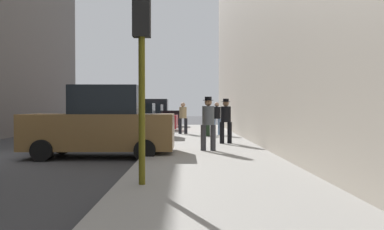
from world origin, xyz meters
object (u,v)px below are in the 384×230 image
(pedestrian_in_tan_coat, at_px, (183,116))
(pedestrian_with_beanie, at_px, (208,121))
(rolling_suitcase, at_px, (206,129))
(parked_bronze_suv, at_px, (102,125))
(parked_red_hatchback, at_px, (145,119))
(parked_black_suv, at_px, (152,115))
(traffic_light, at_px, (142,42))
(fire_hydrant, at_px, (168,130))
(pedestrian_with_fedora, at_px, (226,119))
(parked_gray_coupe, at_px, (131,123))
(pedestrian_in_jeans, at_px, (217,117))

(pedestrian_in_tan_coat, xyz_separation_m, pedestrian_with_beanie, (0.92, -8.11, 0.03))
(pedestrian_in_tan_coat, distance_m, rolling_suitcase, 2.05)
(rolling_suitcase, bearing_deg, parked_bronze_suv, -117.50)
(parked_red_hatchback, bearing_deg, pedestrian_with_beanie, -73.52)
(pedestrian_in_tan_coat, relative_size, rolling_suitcase, 1.64)
(parked_black_suv, relative_size, pedestrian_with_beanie, 2.60)
(parked_bronze_suv, distance_m, pedestrian_in_tan_coat, 8.93)
(traffic_light, height_order, pedestrian_with_beanie, traffic_light)
(fire_hydrant, height_order, pedestrian_with_fedora, pedestrian_with_fedora)
(parked_gray_coupe, bearing_deg, pedestrian_in_tan_coat, 45.79)
(parked_red_hatchback, distance_m, traffic_light, 17.06)
(parked_black_suv, bearing_deg, parked_red_hatchback, -90.00)
(parked_black_suv, xyz_separation_m, pedestrian_in_tan_coat, (2.46, -8.56, 0.07))
(fire_hydrant, relative_size, traffic_light, 0.20)
(parked_bronze_suv, bearing_deg, traffic_light, -69.46)
(parked_black_suv, bearing_deg, pedestrian_in_tan_coat, -73.95)
(parked_black_suv, bearing_deg, parked_bronze_suv, -90.00)
(pedestrian_with_fedora, bearing_deg, pedestrian_in_jeans, 89.77)
(fire_hydrant, distance_m, traffic_light, 11.01)
(parked_black_suv, bearing_deg, pedestrian_in_jeans, -65.71)
(pedestrian_in_jeans, height_order, pedestrian_with_fedora, pedestrian_with_fedora)
(traffic_light, xyz_separation_m, pedestrian_in_tan_coat, (0.61, 13.53, -1.65))
(pedestrian_in_tan_coat, distance_m, pedestrian_with_fedora, 5.86)
(rolling_suitcase, bearing_deg, pedestrian_with_beanie, -92.49)
(parked_bronze_suv, bearing_deg, parked_gray_coupe, 90.00)
(parked_black_suv, distance_m, pedestrian_in_tan_coat, 8.91)
(fire_hydrant, xyz_separation_m, rolling_suitcase, (1.86, 1.22, -0.01))
(traffic_light, height_order, rolling_suitcase, traffic_light)
(fire_hydrant, height_order, pedestrian_in_tan_coat, pedestrian_in_tan_coat)
(parked_bronze_suv, relative_size, traffic_light, 1.28)
(pedestrian_in_jeans, bearing_deg, parked_gray_coupe, -158.28)
(parked_black_suv, distance_m, pedestrian_with_fedora, 14.78)
(parked_bronze_suv, relative_size, rolling_suitcase, 4.43)
(rolling_suitcase, bearing_deg, fire_hydrant, -146.85)
(pedestrian_in_jeans, height_order, rolling_suitcase, pedestrian_in_jeans)
(parked_bronze_suv, relative_size, pedestrian_with_fedora, 2.59)
(parked_red_hatchback, xyz_separation_m, fire_hydrant, (1.80, -6.08, -0.35))
(parked_red_hatchback, distance_m, fire_hydrant, 6.35)
(parked_gray_coupe, relative_size, pedestrian_in_tan_coat, 2.46)
(parked_red_hatchback, bearing_deg, traffic_light, -83.72)
(parked_bronze_suv, distance_m, parked_gray_coupe, 6.06)
(pedestrian_in_jeans, distance_m, pedestrian_with_beanie, 7.32)
(fire_hydrant, bearing_deg, parked_red_hatchback, 106.53)
(pedestrian_in_tan_coat, bearing_deg, fire_hydrant, -103.44)
(parked_gray_coupe, bearing_deg, parked_red_hatchback, 90.00)
(pedestrian_with_fedora, bearing_deg, rolling_suitcase, 97.86)
(pedestrian_with_beanie, bearing_deg, parked_bronze_suv, -172.03)
(fire_hydrant, relative_size, pedestrian_in_jeans, 0.41)
(parked_black_suv, relative_size, pedestrian_in_tan_coat, 2.70)
(parked_red_hatchback, height_order, pedestrian_with_fedora, pedestrian_with_fedora)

